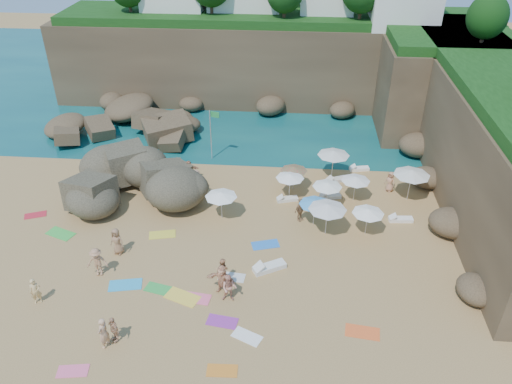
# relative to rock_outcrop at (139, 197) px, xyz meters

# --- Properties ---
(ground) EXTENTS (120.00, 120.00, 0.00)m
(ground) POSITION_rel_rock_outcrop_xyz_m (6.83, -4.69, 0.00)
(ground) COLOR tan
(ground) RESTS_ON ground
(seawater) EXTENTS (120.00, 120.00, 0.00)m
(seawater) POSITION_rel_rock_outcrop_xyz_m (6.83, 25.31, 0.00)
(seawater) COLOR #0C4751
(seawater) RESTS_ON ground
(cliff_back) EXTENTS (44.00, 8.00, 8.00)m
(cliff_back) POSITION_rel_rock_outcrop_xyz_m (8.83, 20.31, 4.00)
(cliff_back) COLOR brown
(cliff_back) RESTS_ON ground
(cliff_right) EXTENTS (8.00, 30.00, 8.00)m
(cliff_right) POSITION_rel_rock_outcrop_xyz_m (25.83, 3.31, 4.00)
(cliff_right) COLOR brown
(cliff_right) RESTS_ON ground
(cliff_corner) EXTENTS (10.00, 12.00, 8.00)m
(cliff_corner) POSITION_rel_rock_outcrop_xyz_m (23.83, 15.31, 4.00)
(cliff_corner) COLOR brown
(cliff_corner) RESTS_ON ground
(rock_promontory) EXTENTS (12.00, 7.00, 2.00)m
(rock_promontory) POSITION_rel_rock_outcrop_xyz_m (-4.17, 11.31, 0.00)
(rock_promontory) COLOR brown
(rock_promontory) RESTS_ON ground
(marina_masts) EXTENTS (3.10, 0.10, 6.00)m
(marina_masts) POSITION_rel_rock_outcrop_xyz_m (-9.67, 25.31, 3.00)
(marina_masts) COLOR white
(marina_masts) RESTS_ON ground
(rock_outcrop) EXTENTS (8.65, 7.38, 2.96)m
(rock_outcrop) POSITION_rel_rock_outcrop_xyz_m (0.00, 0.00, 0.00)
(rock_outcrop) COLOR brown
(rock_outcrop) RESTS_ON ground
(flag_pole) EXTENTS (0.83, 0.28, 4.32)m
(flag_pole) POSITION_rel_rock_outcrop_xyz_m (4.60, 6.39, 2.76)
(flag_pole) COLOR silver
(flag_pole) RESTS_ON ground
(parasol_0) EXTENTS (2.06, 2.06, 1.95)m
(parasol_0) POSITION_rel_rock_outcrop_xyz_m (11.07, 0.97, 1.79)
(parasol_0) COLOR silver
(parasol_0) RESTS_ON ground
(parasol_1) EXTENTS (2.49, 2.49, 2.35)m
(parasol_1) POSITION_rel_rock_outcrop_xyz_m (14.32, 4.09, 2.16)
(parasol_1) COLOR silver
(parasol_1) RESTS_ON ground
(parasol_2) EXTENTS (2.10, 2.10, 1.99)m
(parasol_2) POSITION_rel_rock_outcrop_xyz_m (13.71, -0.04, 1.82)
(parasol_2) COLOR silver
(parasol_2) RESTS_ON ground
(parasol_4) EXTENTS (2.61, 2.61, 2.47)m
(parasol_4) POSITION_rel_rock_outcrop_xyz_m (19.71, 1.36, 2.27)
(parasol_4) COLOR silver
(parasol_4) RESTS_ON ground
(parasol_5) EXTENTS (2.20, 2.20, 2.08)m
(parasol_5) POSITION_rel_rock_outcrop_xyz_m (6.49, -2.06, 1.91)
(parasol_5) COLOR silver
(parasol_5) RESTS_ON ground
(parasol_6) EXTENTS (2.02, 2.02, 1.91)m
(parasol_6) POSITION_rel_rock_outcrop_xyz_m (11.33, 2.13, 1.75)
(parasol_6) COLOR silver
(parasol_6) RESTS_ON ground
(parasol_8) EXTENTS (2.08, 2.08, 1.97)m
(parasol_8) POSITION_rel_rock_outcrop_xyz_m (15.76, 0.94, 1.81)
(parasol_8) COLOR silver
(parasol_8) RESTS_ON ground
(parasol_9) EXTENTS (2.51, 2.51, 2.37)m
(parasol_9) POSITION_rel_rock_outcrop_xyz_m (13.57, -3.35, 2.18)
(parasol_9) COLOR silver
(parasol_9) RESTS_ON ground
(parasol_10) EXTENTS (2.12, 2.12, 2.00)m
(parasol_10) POSITION_rel_rock_outcrop_xyz_m (12.79, -2.36, 1.84)
(parasol_10) COLOR silver
(parasol_10) RESTS_ON ground
(parasol_11) EXTENTS (2.10, 2.10, 1.98)m
(parasol_11) POSITION_rel_rock_outcrop_xyz_m (16.21, -3.11, 1.82)
(parasol_11) COLOR silver
(parasol_11) RESTS_ON ground
(lounger_0) EXTENTS (1.76, 1.31, 0.26)m
(lounger_0) POSITION_rel_rock_outcrop_xyz_m (14.65, 3.46, 0.13)
(lounger_0) COLOR silver
(lounger_0) RESTS_ON ground
(lounger_1) EXTENTS (1.63, 0.81, 0.24)m
(lounger_1) POSITION_rel_rock_outcrop_xyz_m (16.60, 5.40, 0.12)
(lounger_1) COLOR white
(lounger_1) RESTS_ON ground
(lounger_2) EXTENTS (1.64, 0.81, 0.24)m
(lounger_2) POSITION_rel_rock_outcrop_xyz_m (14.09, 1.11, 0.12)
(lounger_2) COLOR silver
(lounger_2) RESTS_ON ground
(lounger_3) EXTENTS (1.62, 0.92, 0.24)m
(lounger_3) POSITION_rel_rock_outcrop_xyz_m (10.95, 0.47, 0.12)
(lounger_3) COLOR silver
(lounger_3) RESTS_ON ground
(lounger_4) EXTENTS (1.66, 0.66, 0.25)m
(lounger_4) POSITION_rel_rock_outcrop_xyz_m (18.80, -1.44, 0.13)
(lounger_4) COLOR white
(lounger_4) RESTS_ON ground
(lounger_5) EXTENTS (2.09, 1.58, 0.31)m
(lounger_5) POSITION_rel_rock_outcrop_xyz_m (10.09, -7.15, 0.16)
(lounger_5) COLOR white
(lounger_5) RESTS_ON ground
(towel_0) EXTENTS (2.04, 1.30, 0.03)m
(towel_0) POSITION_rel_rock_outcrop_xyz_m (1.83, -9.20, 0.02)
(towel_0) COLOR #29A5DF
(towel_0) RESTS_ON ground
(towel_1) EXTENTS (1.57, 0.95, 0.03)m
(towel_1) POSITION_rel_rock_outcrop_xyz_m (1.11, -15.23, 0.01)
(towel_1) COLOR #FF638E
(towel_1) RESTS_ON ground
(towel_2) EXTENTS (1.51, 0.80, 0.03)m
(towel_2) POSITION_rel_rock_outcrop_xyz_m (8.25, -14.62, 0.01)
(towel_2) COLOR orange
(towel_2) RESTS_ON ground
(towel_3) EXTENTS (1.76, 1.16, 0.03)m
(towel_3) POSITION_rel_rock_outcrop_xyz_m (3.85, -9.37, 0.01)
(towel_3) COLOR green
(towel_3) RESTS_ON ground
(towel_4) EXTENTS (2.17, 1.62, 0.03)m
(towel_4) POSITION_rel_rock_outcrop_xyz_m (5.34, -9.91, 0.02)
(towel_4) COLOR yellow
(towel_4) RESTS_ON ground
(towel_5) EXTENTS (1.73, 1.35, 0.03)m
(towel_5) POSITION_rel_rock_outcrop_xyz_m (9.24, -12.44, 0.01)
(towel_5) COLOR white
(towel_5) RESTS_ON ground
(towel_6) EXTENTS (1.75, 1.05, 0.03)m
(towel_6) POSITION_rel_rock_outcrop_xyz_m (7.82, -11.53, 0.01)
(towel_6) COLOR purple
(towel_6) RESTS_ON ground
(towel_7) EXTENTS (1.64, 1.23, 0.03)m
(towel_7) POSITION_rel_rock_outcrop_xyz_m (-6.58, -2.83, 0.01)
(towel_7) COLOR red
(towel_7) RESTS_ON ground
(towel_8) EXTENTS (1.92, 1.34, 0.03)m
(towel_8) POSITION_rel_rock_outcrop_xyz_m (9.69, -4.82, 0.02)
(towel_8) COLOR blue
(towel_8) RESTS_ON ground
(towel_9) EXTENTS (1.79, 1.06, 0.03)m
(towel_9) POSITION_rel_rock_outcrop_xyz_m (6.08, -9.92, 0.01)
(towel_9) COLOR #FF638A
(towel_9) RESTS_ON ground
(towel_10) EXTENTS (1.86, 1.09, 0.03)m
(towel_10) POSITION_rel_rock_outcrop_xyz_m (15.21, -11.65, 0.02)
(towel_10) COLOR #FF6228
(towel_10) RESTS_ON ground
(towel_11) EXTENTS (2.11, 1.57, 0.03)m
(towel_11) POSITION_rel_rock_outcrop_xyz_m (-3.93, -4.77, 0.02)
(towel_11) COLOR green
(towel_11) RESTS_ON ground
(towel_12) EXTENTS (1.88, 1.23, 0.03)m
(towel_12) POSITION_rel_rock_outcrop_xyz_m (2.82, -4.31, 0.02)
(towel_12) COLOR yellow
(towel_12) RESTS_ON ground
(towel_13) EXTENTS (1.63, 0.94, 0.03)m
(towel_13) POSITION_rel_rock_outcrop_xyz_m (7.91, -8.02, 0.01)
(towel_13) COLOR silver
(towel_13) RESTS_ON ground
(person_stand_0) EXTENTS (0.71, 0.62, 1.64)m
(person_stand_0) POSITION_rel_rock_outcrop_xyz_m (-2.57, -10.93, 0.82)
(person_stand_0) COLOR #DCB773
(person_stand_0) RESTS_ON ground
(person_stand_1) EXTENTS (0.90, 0.75, 1.68)m
(person_stand_1) POSITION_rel_rock_outcrop_xyz_m (7.43, -8.43, 0.84)
(person_stand_1) COLOR tan
(person_stand_1) RESTS_ON ground
(person_stand_2) EXTENTS (1.34, 0.95, 1.91)m
(person_stand_2) POSITION_rel_rock_outcrop_xyz_m (4.15, 0.99, 0.96)
(person_stand_2) COLOR #DE9C7E
(person_stand_2) RESTS_ON ground
(person_stand_3) EXTENTS (0.97, 1.02, 1.70)m
(person_stand_3) POSITION_rel_rock_outcrop_xyz_m (11.87, -1.89, 0.85)
(person_stand_3) COLOR #936C49
(person_stand_3) RESTS_ON ground
(person_stand_4) EXTENTS (0.87, 0.85, 1.62)m
(person_stand_4) POSITION_rel_rock_outcrop_xyz_m (18.53, 2.43, 0.81)
(person_stand_4) COLOR tan
(person_stand_4) RESTS_ON ground
(person_stand_5) EXTENTS (1.48, 1.21, 1.62)m
(person_stand_5) POSITION_rel_rock_outcrop_xyz_m (3.25, 2.88, 0.81)
(person_stand_5) COLOR tan
(person_stand_5) RESTS_ON ground
(person_stand_6) EXTENTS (0.63, 0.78, 1.87)m
(person_stand_6) POSITION_rel_rock_outcrop_xyz_m (2.20, -13.60, 0.94)
(person_stand_6) COLOR tan
(person_stand_6) RESTS_ON ground
(person_lie_0) EXTENTS (1.45, 2.03, 0.51)m
(person_lie_0) POSITION_rel_rock_outcrop_xyz_m (0.05, -8.46, 0.25)
(person_lie_0) COLOR tan
(person_lie_0) RESTS_ON ground
(person_lie_1) EXTENTS (1.70, 1.80, 0.38)m
(person_lie_1) POSITION_rel_rock_outcrop_xyz_m (2.58, -13.22, 0.19)
(person_lie_1) COLOR tan
(person_lie_1) RESTS_ON ground
(person_lie_2) EXTENTS (1.31, 1.97, 0.48)m
(person_lie_2) POSITION_rel_rock_outcrop_xyz_m (0.56, -6.38, 0.24)
(person_lie_2) COLOR #986D4C
(person_lie_2) RESTS_ON ground
(person_lie_3) EXTENTS (2.16, 2.25, 0.50)m
(person_lie_3) POSITION_rel_rock_outcrop_xyz_m (7.54, -9.29, 0.25)
(person_lie_3) COLOR tan
(person_lie_3) RESTS_ON ground
(person_lie_5) EXTENTS (0.87, 1.76, 0.66)m
(person_lie_5) POSITION_rel_rock_outcrop_xyz_m (8.02, -9.90, 0.33)
(person_lie_5) COLOR tan
(person_lie_5) RESTS_ON ground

